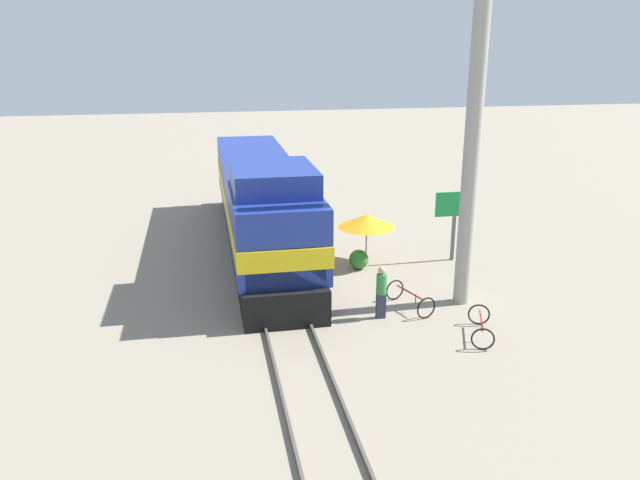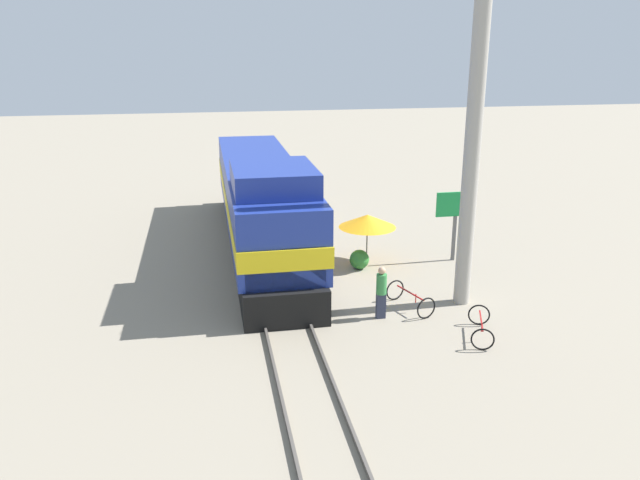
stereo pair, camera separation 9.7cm
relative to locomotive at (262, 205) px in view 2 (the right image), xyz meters
name	(u,v)px [view 2 (the right image)]	position (x,y,z in m)	size (l,w,h in m)	color
ground_plane	(274,285)	(0.00, -4.04, -2.02)	(120.00, 120.00, 0.00)	gray
rail_near	(255,284)	(-0.72, -4.04, -1.95)	(0.08, 43.71, 0.15)	#4C4742
rail_far	(293,282)	(0.72, -4.04, -1.95)	(0.08, 43.71, 0.15)	#4C4742
locomotive	(262,205)	(0.00, 0.00, 0.00)	(3.04, 16.75, 4.58)	black
utility_pole	(473,137)	(6.22, -6.82, 3.71)	(1.80, 0.54, 11.41)	#9E998E
vendor_umbrella	(367,221)	(3.98, -2.40, -0.22)	(2.31, 2.31, 2.07)	#4C4C4C
billboard_sign	(456,210)	(7.60, -2.62, 0.12)	(1.67, 0.12, 2.89)	#595959
shrub_cluster	(359,259)	(3.54, -2.94, -1.63)	(0.78, 0.78, 0.78)	#2D722D
person_bystander	(381,290)	(3.11, -7.56, -1.06)	(0.34, 0.34, 1.77)	#2D3347
bicycle	(410,299)	(4.28, -7.06, -1.65)	(1.26, 1.95, 0.74)	black
bicycle_spare	(481,326)	(5.73, -9.47, -1.67)	(1.29, 1.93, 0.69)	black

